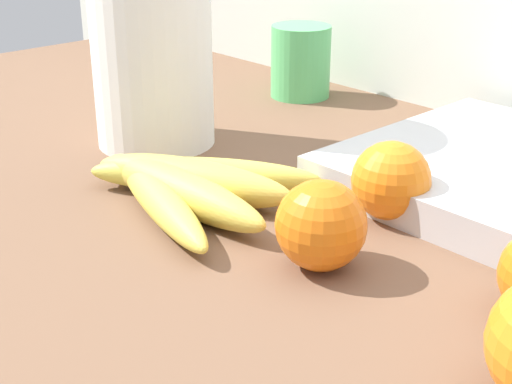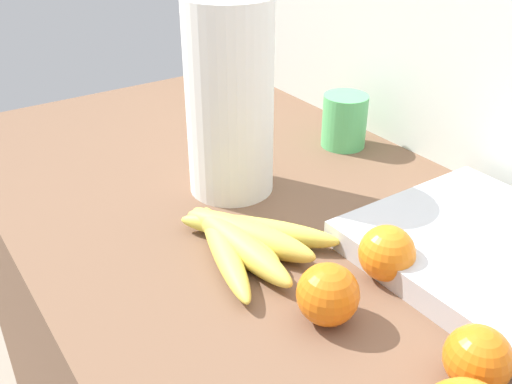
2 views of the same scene
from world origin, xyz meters
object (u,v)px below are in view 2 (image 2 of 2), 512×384
at_px(orange_front, 387,253).
at_px(paper_towel_roll, 230,99).
at_px(banana_bunch, 242,239).
at_px(orange_far_right, 328,294).
at_px(orange_back_left, 478,358).
at_px(mug, 344,121).

distance_m(orange_front, paper_towel_roll, 0.32).
relative_size(banana_bunch, orange_far_right, 3.11).
bearing_deg(orange_front, orange_far_right, -79.97).
bearing_deg(paper_towel_roll, banana_bunch, -27.43).
bearing_deg(orange_far_right, banana_bunch, -178.00).
distance_m(orange_back_left, paper_towel_roll, 0.48).
distance_m(banana_bunch, orange_far_right, 0.16).
bearing_deg(banana_bunch, paper_towel_roll, 152.57).
bearing_deg(orange_back_left, banana_bunch, -168.49).
bearing_deg(orange_back_left, paper_towel_roll, 178.01).
xyz_separation_m(orange_front, mug, (-0.32, 0.22, 0.01)).
bearing_deg(orange_back_left, mug, 151.32).
height_order(orange_front, orange_far_right, same).
relative_size(orange_front, paper_towel_roll, 0.21).
distance_m(paper_towel_roll, mug, 0.27).
bearing_deg(orange_far_right, paper_towel_roll, 166.80).
distance_m(orange_front, orange_back_left, 0.18).
bearing_deg(orange_far_right, orange_front, 100.03).
bearing_deg(mug, orange_back_left, -28.68).
height_order(orange_front, paper_towel_roll, paper_towel_roll).
bearing_deg(orange_far_right, mug, 136.13).
height_order(banana_bunch, mug, mug).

